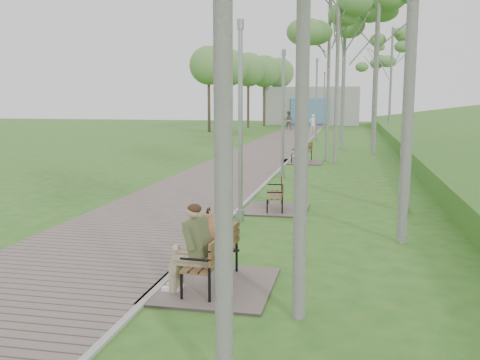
% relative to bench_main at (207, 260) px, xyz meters
% --- Properties ---
extents(ground, '(120.00, 120.00, 0.00)m').
position_rel_bench_main_xyz_m(ground, '(-0.68, 0.31, -0.42)').
color(ground, '#2C5F1D').
rests_on(ground, ground).
extents(walkway, '(3.50, 67.00, 0.04)m').
position_rel_bench_main_xyz_m(walkway, '(-2.43, 21.81, -0.40)').
color(walkway, '#6F605A').
rests_on(walkway, ground).
extents(kerb, '(0.10, 67.00, 0.05)m').
position_rel_bench_main_xyz_m(kerb, '(-0.68, 21.81, -0.40)').
color(kerb, '#999993').
rests_on(kerb, ground).
extents(building_north, '(10.00, 5.20, 4.00)m').
position_rel_bench_main_xyz_m(building_north, '(-2.18, 51.29, 1.57)').
color(building_north, '#9E9E99').
rests_on(building_north, ground).
extents(bench_main, '(1.74, 1.93, 1.52)m').
position_rel_bench_main_xyz_m(bench_main, '(0.00, 0.00, 0.00)').
color(bench_main, '#6F605A').
rests_on(bench_main, ground).
extents(bench_second, '(1.55, 1.72, 0.95)m').
position_rel_bench_main_xyz_m(bench_second, '(0.21, 5.75, -0.25)').
color(bench_second, '#6F605A').
rests_on(bench_second, ground).
extents(bench_third, '(1.74, 1.93, 1.07)m').
position_rel_bench_main_xyz_m(bench_third, '(-0.05, 15.99, -0.23)').
color(bench_third, '#6F605A').
rests_on(bench_third, ground).
extents(lamp_post_near, '(0.17, 0.17, 4.48)m').
position_rel_bench_main_xyz_m(lamp_post_near, '(-0.40, 4.40, 1.67)').
color(lamp_post_near, gray).
rests_on(lamp_post_near, ground).
extents(lamp_post_second, '(0.17, 0.17, 4.43)m').
position_rel_bench_main_xyz_m(lamp_post_second, '(-0.31, 11.24, 1.65)').
color(lamp_post_second, gray).
rests_on(lamp_post_second, ground).
extents(lamp_post_third, '(0.21, 0.21, 5.34)m').
position_rel_bench_main_xyz_m(lamp_post_third, '(-0.25, 28.08, 2.07)').
color(lamp_post_third, gray).
rests_on(lamp_post_third, ground).
extents(lamp_post_far, '(0.20, 0.20, 5.21)m').
position_rel_bench_main_xyz_m(lamp_post_far, '(-0.49, 43.11, 2.01)').
color(lamp_post_far, gray).
rests_on(lamp_post_far, ground).
extents(pedestrian_near, '(0.62, 0.47, 1.55)m').
position_rel_bench_main_xyz_m(pedestrian_near, '(-0.98, 35.90, 0.35)').
color(pedestrian_near, white).
rests_on(pedestrian_near, ground).
extents(pedestrian_far, '(0.91, 0.76, 1.70)m').
position_rel_bench_main_xyz_m(pedestrian_far, '(-3.55, 41.16, 0.43)').
color(pedestrian_far, slate).
rests_on(pedestrian_far, ground).
extents(birch_mid_a, '(2.22, 2.22, 8.73)m').
position_rel_bench_main_xyz_m(birch_mid_a, '(0.98, 16.82, 6.43)').
color(birch_mid_a, silver).
rests_on(birch_mid_a, ground).
extents(birch_mid_c, '(2.65, 2.65, 8.55)m').
position_rel_bench_main_xyz_m(birch_mid_c, '(1.38, 15.88, 6.29)').
color(birch_mid_c, silver).
rests_on(birch_mid_c, ground).
extents(birch_far_b, '(2.63, 2.63, 9.18)m').
position_rel_bench_main_xyz_m(birch_far_b, '(1.53, 22.82, 6.78)').
color(birch_far_b, silver).
rests_on(birch_far_b, ground).
extents(birch_far_c, '(2.47, 2.47, 8.28)m').
position_rel_bench_main_xyz_m(birch_far_c, '(4.81, 34.35, 6.07)').
color(birch_far_c, silver).
rests_on(birch_far_c, ground).
extents(birch_distant_b, '(2.51, 2.51, 8.65)m').
position_rel_bench_main_xyz_m(birch_distant_b, '(4.14, 49.57, 6.37)').
color(birch_distant_b, silver).
rests_on(birch_distant_b, ground).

